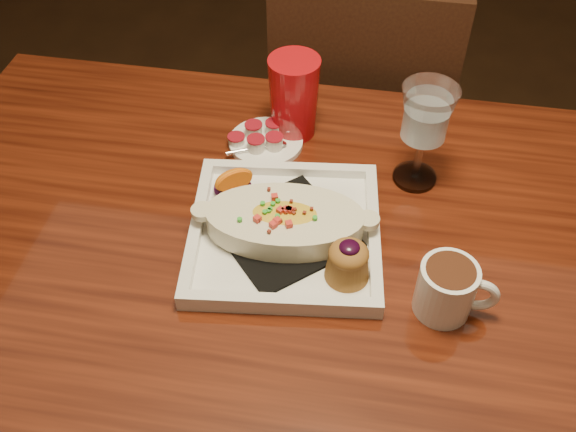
% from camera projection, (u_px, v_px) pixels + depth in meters
% --- Properties ---
extents(table, '(1.50, 0.90, 0.75)m').
position_uv_depth(table, '(329.00, 292.00, 1.08)').
color(table, maroon).
rests_on(table, floor).
extents(chair_far, '(0.42, 0.42, 0.93)m').
position_uv_depth(chair_far, '(358.00, 127.00, 1.61)').
color(chair_far, black).
rests_on(chair_far, floor).
extents(plate, '(0.33, 0.33, 0.08)m').
position_uv_depth(plate, '(289.00, 228.00, 1.01)').
color(plate, white).
rests_on(plate, table).
extents(coffee_mug, '(0.12, 0.08, 0.09)m').
position_uv_depth(coffee_mug, '(448.00, 288.00, 0.91)').
color(coffee_mug, white).
rests_on(coffee_mug, table).
extents(goblet, '(0.09, 0.09, 0.19)m').
position_uv_depth(goblet, '(426.00, 119.00, 1.03)').
color(goblet, silver).
rests_on(goblet, table).
extents(saucer, '(0.14, 0.14, 0.09)m').
position_uv_depth(saucer, '(265.00, 140.00, 1.18)').
color(saucer, white).
rests_on(saucer, table).
extents(creamer_loose, '(0.03, 0.03, 0.03)m').
position_uv_depth(creamer_loose, '(236.00, 141.00, 1.18)').
color(creamer_loose, silver).
rests_on(creamer_loose, table).
extents(red_tumbler, '(0.09, 0.09, 0.16)m').
position_uv_depth(red_tumbler, '(294.00, 97.00, 1.16)').
color(red_tumbler, red).
rests_on(red_tumbler, table).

